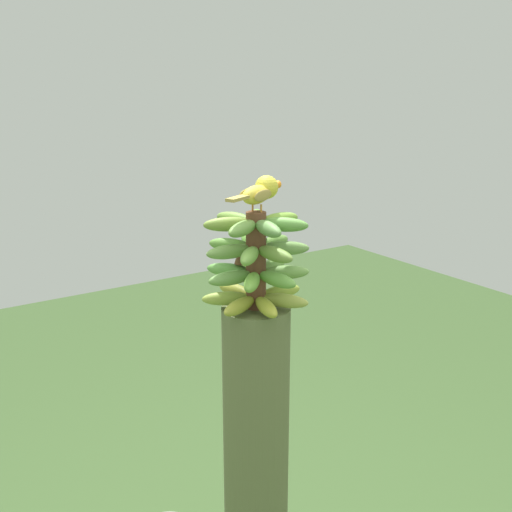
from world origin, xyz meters
name	(u,v)px	position (x,y,z in m)	size (l,w,h in m)	color
banana_tree	(256,508)	(0.00, 0.00, 0.63)	(0.19, 0.19, 1.26)	#5B663D
banana_bunch	(256,261)	(0.00, 0.00, 1.39)	(0.29, 0.29, 0.26)	brown
perched_bird	(261,191)	(0.01, -0.02, 1.57)	(0.11, 0.22, 0.09)	#C68933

